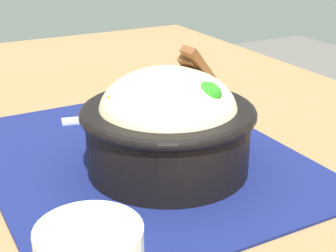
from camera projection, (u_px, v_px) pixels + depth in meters
table at (141, 200)px, 0.62m from camera, size 1.37×0.86×0.72m
placemat at (142, 155)px, 0.60m from camera, size 0.41×0.34×0.00m
bowl at (168, 123)px, 0.54m from camera, size 0.20×0.20×0.13m
fork at (106, 118)px, 0.70m from camera, size 0.04×0.13×0.00m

